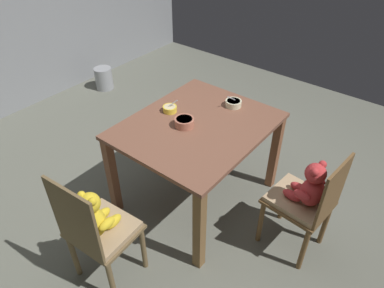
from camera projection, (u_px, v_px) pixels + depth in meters
ground_plane at (196, 197)px, 3.09m from camera, size 5.20×5.20×0.04m
dining_table at (197, 137)px, 2.69m from camera, size 1.14×0.95×0.75m
teddy_chair_near_left at (96, 225)px, 2.15m from camera, size 0.39×0.43×0.93m
teddy_chair_near_front at (307, 195)px, 2.35m from camera, size 0.40×0.44×0.87m
porridge_bowl_yellow_far_center at (170, 109)px, 2.75m from camera, size 0.11×0.11×0.10m
porridge_bowl_terracotta_center at (184, 122)px, 2.58m from camera, size 0.15×0.15×0.06m
porridge_bowl_cream_near_right at (233, 103)px, 2.81m from camera, size 0.14×0.13×0.11m
metal_pail at (104, 78)px, 4.56m from camera, size 0.22×0.22×0.28m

